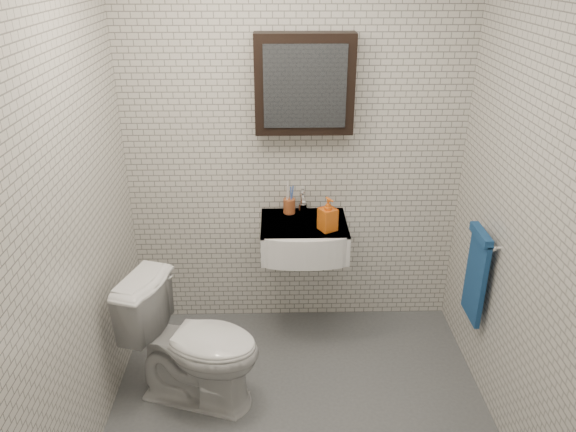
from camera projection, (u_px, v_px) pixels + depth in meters
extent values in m
cube|color=#515459|center=(300.00, 412.00, 3.25)|extent=(2.20, 2.00, 0.01)
cube|color=silver|center=(295.00, 152.00, 3.63)|extent=(2.20, 0.02, 2.50)
cube|color=silver|center=(317.00, 349.00, 1.81)|extent=(2.20, 0.02, 2.50)
cube|color=silver|center=(74.00, 220.00, 2.70)|extent=(0.02, 2.00, 2.50)
cube|color=silver|center=(527.00, 215.00, 2.74)|extent=(0.02, 2.00, 2.50)
cube|color=white|center=(304.00, 236.00, 3.63)|extent=(0.55, 0.45, 0.20)
cylinder|color=silver|center=(304.00, 223.00, 3.62)|extent=(0.31, 0.31, 0.02)
cylinder|color=silver|center=(304.00, 222.00, 3.61)|extent=(0.04, 0.04, 0.01)
cube|color=white|center=(304.00, 223.00, 3.59)|extent=(0.55, 0.45, 0.01)
cylinder|color=silver|center=(303.00, 208.00, 3.73)|extent=(0.06, 0.06, 0.06)
cylinder|color=silver|center=(303.00, 199.00, 3.70)|extent=(0.03, 0.03, 0.08)
cylinder|color=silver|center=(303.00, 199.00, 3.64)|extent=(0.02, 0.12, 0.02)
cube|color=silver|center=(303.00, 190.00, 3.71)|extent=(0.02, 0.09, 0.01)
cube|color=black|center=(304.00, 84.00, 3.37)|extent=(0.60, 0.14, 0.60)
cube|color=#3F444C|center=(305.00, 87.00, 3.30)|extent=(0.49, 0.01, 0.49)
cylinder|color=silver|center=(485.00, 237.00, 3.19)|extent=(0.02, 0.30, 0.02)
cylinder|color=silver|center=(481.00, 227.00, 3.30)|extent=(0.04, 0.02, 0.02)
cylinder|color=silver|center=(497.00, 248.00, 3.07)|extent=(0.04, 0.02, 0.02)
cube|color=navy|center=(476.00, 278.00, 3.30)|extent=(0.03, 0.26, 0.54)
cube|color=navy|center=(481.00, 235.00, 3.18)|extent=(0.05, 0.26, 0.05)
cylinder|color=#A04E28|center=(289.00, 206.00, 3.71)|extent=(0.10, 0.10, 0.10)
cylinder|color=white|center=(287.00, 198.00, 3.67)|extent=(0.02, 0.03, 0.19)
cylinder|color=#3C63C2|center=(291.00, 199.00, 3.68)|extent=(0.01, 0.02, 0.17)
cylinder|color=white|center=(288.00, 196.00, 3.69)|extent=(0.02, 0.04, 0.20)
cylinder|color=#3C63C2|center=(292.00, 197.00, 3.69)|extent=(0.02, 0.04, 0.18)
imported|color=orange|center=(328.00, 214.00, 3.45)|extent=(0.13, 0.13, 0.21)
imported|color=white|center=(195.00, 343.00, 3.21)|extent=(0.86, 0.65, 0.78)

